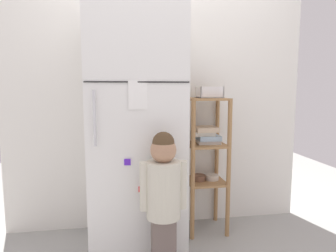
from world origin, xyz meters
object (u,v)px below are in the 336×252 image
Objects in this scene: child_standing at (163,189)px; pantry_shelf_unit at (206,150)px; refrigerator at (136,131)px; fruit_bin at (208,94)px.

pantry_shelf_unit reaches higher than child_standing.
fruit_bin is (0.62, 0.14, 0.29)m from refrigerator.
child_standing is at bearing -128.48° from pantry_shelf_unit.
pantry_shelf_unit is (0.61, 0.13, -0.20)m from refrigerator.
pantry_shelf_unit is at bearing 51.52° from child_standing.
refrigerator reaches higher than pantry_shelf_unit.
pantry_shelf_unit is 5.85× the size of fruit_bin.
pantry_shelf_unit is 0.49m from fruit_bin.
pantry_shelf_unit is (0.45, 0.57, 0.13)m from child_standing.
refrigerator is at bearing -167.55° from pantry_shelf_unit.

